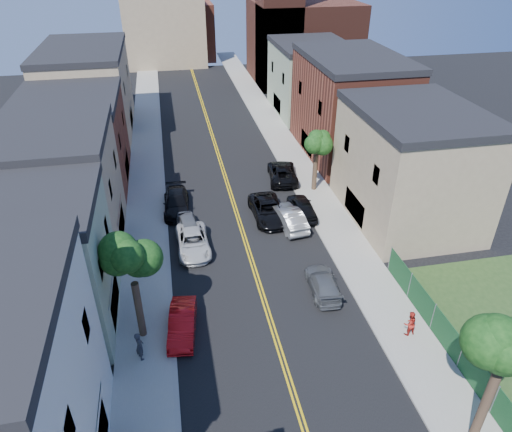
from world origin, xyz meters
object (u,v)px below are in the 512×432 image
red_sedan (182,323)px  white_pickup (193,242)px  pedestrian_right (410,323)px  black_car_right (302,207)px  black_car_left (176,203)px  grey_car_right (323,283)px  pedestrian_left (140,346)px  dark_car_right_far (282,172)px  silver_car_right (289,217)px  grey_car_left (189,226)px  black_suv_lane (268,210)px

red_sedan → white_pickup: size_ratio=0.84×
white_pickup → pedestrian_right: (12.08, -11.59, 0.28)m
black_car_right → pedestrian_right: bearing=100.7°
black_car_left → black_car_right: 11.00m
red_sedan → grey_car_right: bearing=19.2°
black_car_left → pedestrian_left: pedestrian_left is taller
black_car_left → black_car_right: size_ratio=1.14×
dark_car_right_far → silver_car_right: bearing=87.4°
white_pickup → dark_car_right_far: (9.65, 10.31, 0.07)m
grey_car_right → pedestrian_left: size_ratio=2.39×
red_sedan → black_car_right: black_car_right is taller
grey_car_right → black_car_right: bearing=-93.5°
grey_car_left → dark_car_right_far: size_ratio=0.71×
white_pickup → grey_car_right: bearing=-39.6°
pedestrian_left → grey_car_right: bearing=-89.6°
black_suv_lane → pedestrian_left: pedestrian_left is taller
black_car_left → black_car_right: (10.60, -2.93, 0.02)m
pedestrian_right → silver_car_right: bearing=-80.0°
black_car_right → red_sedan: bearing=48.9°
black_car_left → dark_car_right_far: bearing=23.4°
dark_car_right_far → pedestrian_right: size_ratio=3.35×
red_sedan → white_pickup: 8.73m
grey_car_right → silver_car_right: silver_car_right is taller
black_car_left → black_car_right: bearing=-12.9°
black_suv_lane → dark_car_right_far: bearing=64.9°
red_sedan → pedestrian_right: 13.76m
red_sedan → black_car_left: (0.40, 14.88, 0.06)m
pedestrian_left → pedestrian_right: 15.96m
red_sedan → pedestrian_right: size_ratio=2.58×
silver_car_right → pedestrian_right: size_ratio=2.92×
silver_car_right → black_car_right: bearing=-144.4°
white_pickup → silver_car_right: bearing=12.1°
red_sedan → pedestrian_right: bearing=-5.1°
grey_car_left → pedestrian_right: (12.23, -13.93, 0.31)m
white_pickup → silver_car_right: size_ratio=1.05×
grey_car_left → black_car_right: (9.80, 0.99, 0.12)m
silver_car_right → grey_car_right: bearing=83.9°
silver_car_right → black_car_left: bearing=-33.0°
white_pickup → grey_car_right: (8.30, -6.59, -0.07)m
black_car_left → grey_car_right: bearing=-51.8°
pedestrian_left → black_car_left: bearing=-26.6°
grey_car_right → black_car_right: (1.35, 9.93, 0.15)m
black_car_left → dark_car_right_far: (10.60, 4.05, 0.01)m
dark_car_right_far → pedestrian_right: pedestrian_right is taller
black_car_right → black_suv_lane: 2.96m
dark_car_right_far → red_sedan: bearing=67.6°
grey_car_left → red_sedan: bearing=-102.7°
white_pickup → black_car_right: (9.65, 3.33, 0.08)m
white_pickup → dark_car_right_far: 14.12m
black_suv_lane → pedestrian_left: bearing=-129.0°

